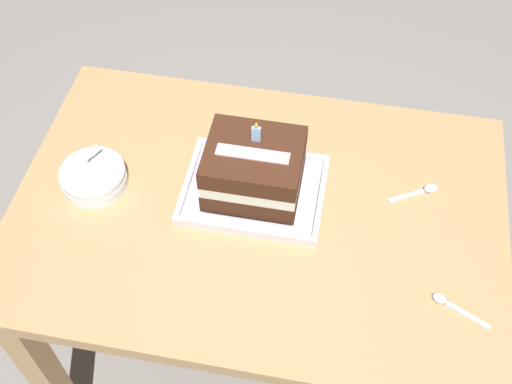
% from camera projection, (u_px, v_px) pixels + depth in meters
% --- Properties ---
extents(ground_plane, '(8.00, 8.00, 0.00)m').
position_uv_depth(ground_plane, '(257.00, 350.00, 1.99)').
color(ground_plane, gray).
extents(dining_table, '(1.07, 0.74, 0.75)m').
position_uv_depth(dining_table, '(258.00, 238.00, 1.49)').
color(dining_table, tan).
rests_on(dining_table, ground_plane).
extents(foil_tray, '(0.31, 0.24, 0.02)m').
position_uv_depth(foil_tray, '(254.00, 191.00, 1.41)').
color(foil_tray, silver).
rests_on(foil_tray, dining_table).
extents(birthday_cake, '(0.20, 0.17, 0.17)m').
position_uv_depth(birthday_cake, '(254.00, 168.00, 1.35)').
color(birthday_cake, '#402214').
rests_on(birthday_cake, foil_tray).
extents(bowl_stack, '(0.15, 0.15, 0.09)m').
position_uv_depth(bowl_stack, '(94.00, 176.00, 1.42)').
color(bowl_stack, white).
rests_on(bowl_stack, dining_table).
extents(serving_spoon_near_tray, '(0.11, 0.07, 0.01)m').
position_uv_depth(serving_spoon_near_tray, '(426.00, 190.00, 1.42)').
color(serving_spoon_near_tray, silver).
rests_on(serving_spoon_near_tray, dining_table).
extents(serving_spoon_by_bowls, '(0.12, 0.07, 0.01)m').
position_uv_depth(serving_spoon_by_bowls, '(448.00, 303.00, 1.25)').
color(serving_spoon_by_bowls, silver).
rests_on(serving_spoon_by_bowls, dining_table).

